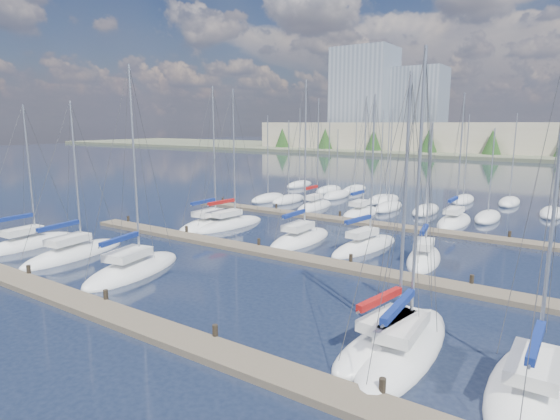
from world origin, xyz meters
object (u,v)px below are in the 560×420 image
Objects in this scene: sailboat_a at (28,244)px; sailboat_l at (424,259)px; sailboat_p at (454,221)px; sailboat_o at (360,213)px; sailboat_g at (533,389)px; sailboat_i at (230,224)px; sailboat_j at (300,239)px; sailboat_b at (74,254)px; sailboat_c at (133,270)px; sailboat_f at (405,347)px; sailboat_k at (365,246)px; sailboat_e at (390,343)px; sailboat_n at (315,206)px; sailboat_h at (211,224)px.

sailboat_a reaches higher than sailboat_l.
sailboat_o is at bearing -172.48° from sailboat_p.
sailboat_i is at bearing 150.74° from sailboat_g.
sailboat_b is at bearing -132.63° from sailboat_j.
sailboat_p is at bearing 85.48° from sailboat_l.
sailboat_i is at bearing 55.67° from sailboat_a.
sailboat_c is 1.02× the size of sailboat_j.
sailboat_f reaches higher than sailboat_o.
sailboat_j is 5.56m from sailboat_k.
sailboat_k is at bearing 42.77° from sailboat_c.
sailboat_e is at bearing -4.03° from sailboat_a.
sailboat_o is 0.98× the size of sailboat_i.
sailboat_b is (-22.16, -13.45, -0.01)m from sailboat_l.
sailboat_c is 17.61m from sailboat_k.
sailboat_n is at bearing 88.07° from sailboat_i.
sailboat_i is (-19.04, 0.93, 0.01)m from sailboat_l.
sailboat_g is at bearing -70.07° from sailboat_l.
sailboat_c is 1.04× the size of sailboat_i.
sailboat_e is 0.93× the size of sailboat_f.
sailboat_f reaches higher than sailboat_k.
sailboat_p reaches higher than sailboat_e.
sailboat_a is 0.95× the size of sailboat_e.
sailboat_c reaches higher than sailboat_a.
sailboat_c is at bearing 177.46° from sailboat_g.
sailboat_e is 0.67m from sailboat_f.
sailboat_n is 0.97× the size of sailboat_i.
sailboat_e is 14.25m from sailboat_l.
sailboat_h is (-29.34, 14.67, -0.01)m from sailboat_g.
sailboat_k is (-13.53, 15.30, 0.01)m from sailboat_g.
sailboat_a is 31.05m from sailboat_l.
sailboat_f is at bearing -27.91° from sailboat_i.
sailboat_g is 1.06× the size of sailboat_f.
sailboat_n is at bearing 82.91° from sailboat_c.
sailboat_k reaches higher than sailboat_b.
sailboat_i is at bearing 171.85° from sailboat_j.
sailboat_n is 14.45m from sailboat_h.
sailboat_k is (-4.94, 0.76, 0.01)m from sailboat_l.
sailboat_g is 20.43m from sailboat_k.
sailboat_b is (-30.75, 1.09, -0.01)m from sailboat_g.
sailboat_f is (18.84, -0.52, -0.00)m from sailboat_c.
sailboat_g is at bearing -4.95° from sailboat_a.
sailboat_i is (3.11, 14.38, 0.02)m from sailboat_b.
sailboat_p is (-10.16, 29.20, 0.00)m from sailboat_g.
sailboat_b is (-4.86, -27.61, -0.03)m from sailboat_n.
sailboat_o is 0.95× the size of sailboat_j.
sailboat_a is 0.90× the size of sailboat_o.
sailboat_l is at bearing 22.68° from sailboat_a.
sailboat_n is 27.73m from sailboat_c.
sailboat_c is at bearing -70.25° from sailboat_h.
sailboat_b is (5.59, 0.49, -0.01)m from sailboat_a.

